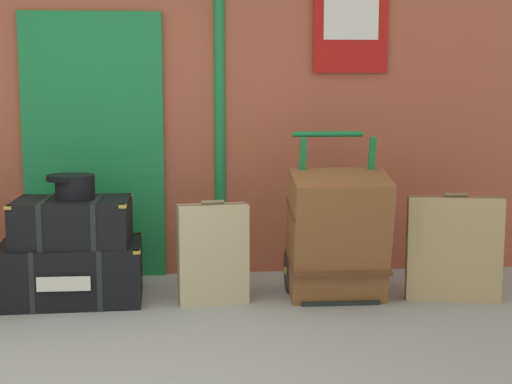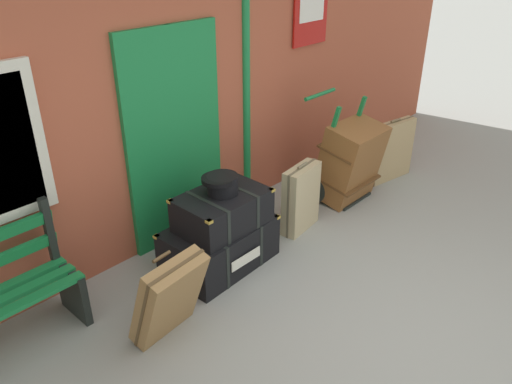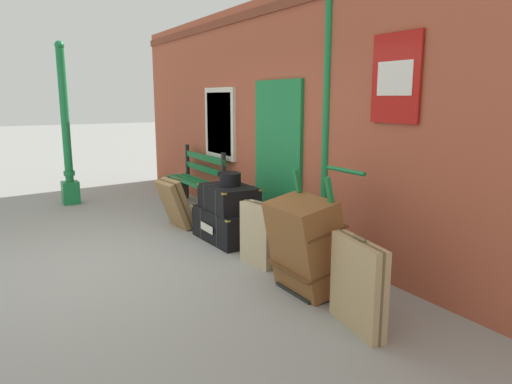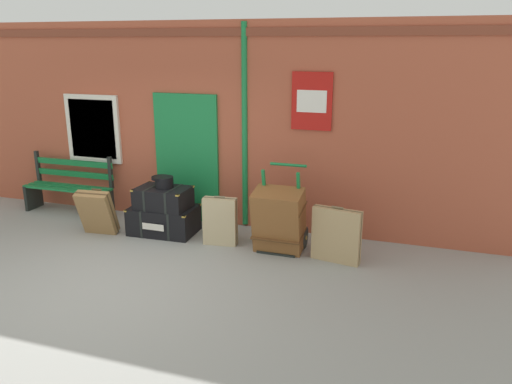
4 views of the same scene
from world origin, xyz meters
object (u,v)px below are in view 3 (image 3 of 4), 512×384
at_px(suitcase_caramel, 358,285).
at_px(suitcase_beige, 175,203).
at_px(steamer_trunk_base, 230,224).
at_px(large_brown_trunk, 306,245).
at_px(round_hatbox, 230,178).
at_px(porters_trolley, 320,262).
at_px(platform_bench, 197,181).
at_px(steamer_trunk_middle, 229,198).
at_px(suitcase_slate, 259,234).
at_px(lamp_post, 67,145).

bearing_deg(suitcase_caramel, suitcase_beige, -177.11).
distance_m(steamer_trunk_base, large_brown_trunk, 1.93).
bearing_deg(round_hatbox, porters_trolley, 1.14).
bearing_deg(platform_bench, round_hatbox, -11.52).
bearing_deg(suitcase_caramel, steamer_trunk_base, 175.16).
xyz_separation_m(steamer_trunk_base, suitcase_beige, (-0.91, -0.42, 0.16)).
height_order(steamer_trunk_middle, round_hatbox, round_hatbox).
bearing_deg(steamer_trunk_base, suitcase_caramel, -4.84).
distance_m(suitcase_beige, suitcase_caramel, 3.66).
bearing_deg(platform_bench, large_brown_trunk, -8.13).
bearing_deg(round_hatbox, suitcase_slate, -8.19).
bearing_deg(suitcase_caramel, platform_bench, 172.34).
height_order(round_hatbox, suitcase_slate, round_hatbox).
relative_size(steamer_trunk_base, suitcase_beige, 1.41).
bearing_deg(platform_bench, lamp_post, -125.96).
xyz_separation_m(platform_bench, round_hatbox, (2.09, -0.43, 0.40)).
bearing_deg(lamp_post, suitcase_beige, 22.62).
height_order(lamp_post, steamer_trunk_middle, lamp_post).
distance_m(steamer_trunk_base, suitcase_beige, 1.02).
xyz_separation_m(steamer_trunk_base, suitcase_caramel, (2.74, -0.23, 0.17)).
height_order(lamp_post, porters_trolley, lamp_post).
distance_m(steamer_trunk_middle, suitcase_caramel, 2.73).
bearing_deg(porters_trolley, lamp_post, -164.47).
bearing_deg(suitcase_beige, suitcase_caramel, 2.89).
xyz_separation_m(lamp_post, platform_bench, (1.35, 1.87, -0.61)).
bearing_deg(suitcase_slate, porters_trolley, 11.25).
height_order(steamer_trunk_middle, suitcase_slate, steamer_trunk_middle).
relative_size(steamer_trunk_base, round_hatbox, 3.08).
bearing_deg(suitcase_slate, suitcase_caramel, -2.57).
relative_size(round_hatbox, suitcase_caramel, 0.43).
height_order(porters_trolley, large_brown_trunk, porters_trolley).
xyz_separation_m(steamer_trunk_base, large_brown_trunk, (1.91, -0.15, 0.26)).
distance_m(platform_bench, suitcase_slate, 3.12).
distance_m(round_hatbox, porters_trolley, 1.96).
bearing_deg(suitcase_beige, platform_bench, 143.89).
relative_size(round_hatbox, suitcase_beige, 0.46).
height_order(steamer_trunk_middle, large_brown_trunk, large_brown_trunk).
bearing_deg(steamer_trunk_middle, steamer_trunk_base, 134.01).
bearing_deg(round_hatbox, platform_bench, 168.48).
distance_m(suitcase_slate, suitcase_beige, 1.95).
relative_size(lamp_post, platform_bench, 1.76).
distance_m(lamp_post, round_hatbox, 3.74).
bearing_deg(lamp_post, steamer_trunk_base, 23.12).
xyz_separation_m(steamer_trunk_middle, large_brown_trunk, (1.88, -0.13, -0.11)).
relative_size(large_brown_trunk, suitcase_slate, 1.27).
relative_size(platform_bench, porters_trolley, 1.35).
height_order(suitcase_beige, suitcase_caramel, suitcase_caramel).
bearing_deg(suitcase_slate, platform_bench, 169.53).
distance_m(round_hatbox, suitcase_slate, 1.10).
distance_m(platform_bench, steamer_trunk_base, 2.10).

